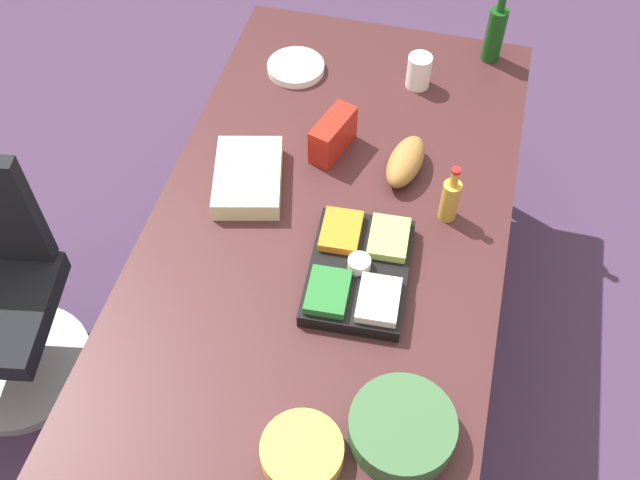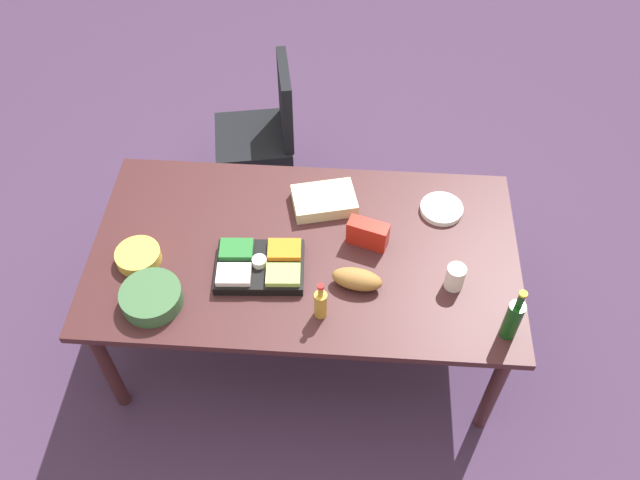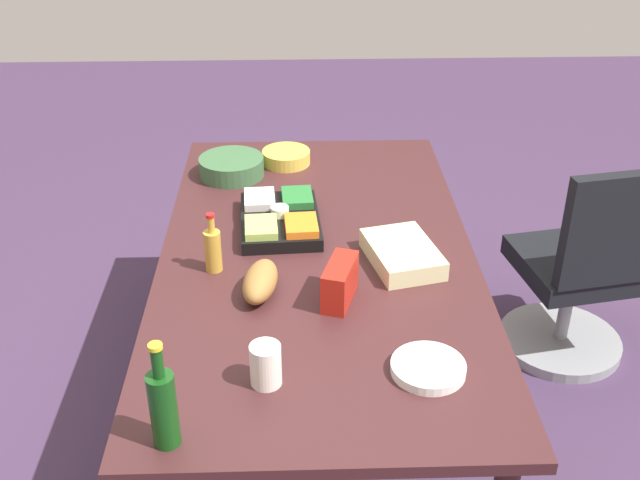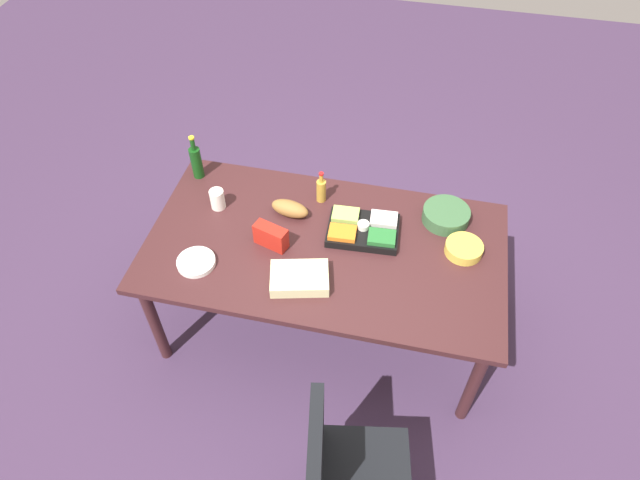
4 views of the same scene
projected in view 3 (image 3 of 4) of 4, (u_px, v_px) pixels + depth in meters
name	position (u px, v px, depth m)	size (l,w,h in m)	color
ground_plane	(318.00, 414.00, 3.23)	(10.00, 10.00, 0.00)	#402C49
conference_table	(318.00, 269.00, 2.87)	(2.10, 1.15, 0.79)	#3C1D1E
office_chair	(578.00, 283.00, 3.40)	(0.56, 0.56, 0.99)	gray
veggie_tray	(280.00, 218.00, 2.99)	(0.44, 0.32, 0.09)	black
paper_plate_stack	(428.00, 368.00, 2.24)	(0.22, 0.22, 0.03)	white
chip_bowl	(286.00, 157.00, 3.50)	(0.22, 0.22, 0.06)	gold
wine_bottle	(163.00, 406.00, 1.95)	(0.09, 0.09, 0.32)	#124313
dressing_bottle	(213.00, 249.00, 2.69)	(0.06, 0.06, 0.22)	gold
mayo_jar	(266.00, 365.00, 2.18)	(0.09, 0.09, 0.13)	white
sheet_cake	(402.00, 254.00, 2.76)	(0.32, 0.22, 0.07)	beige
salad_bowl	(232.00, 167.00, 3.39)	(0.28, 0.28, 0.08)	#375E38
chip_bag_red	(340.00, 282.00, 2.54)	(0.20, 0.08, 0.14)	#B52116
bread_loaf	(260.00, 281.00, 2.58)	(0.24, 0.11, 0.10)	olive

